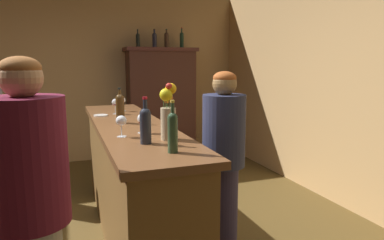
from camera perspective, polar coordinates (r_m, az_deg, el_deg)
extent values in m
cube|color=tan|center=(5.96, -17.70, 6.60)|extent=(5.36, 0.12, 2.74)
cube|color=tan|center=(4.00, 27.40, 4.86)|extent=(0.12, 6.51, 2.74)
cube|color=brown|center=(3.31, -9.79, -10.14)|extent=(0.53, 2.71, 1.02)
cube|color=brown|center=(3.17, -10.05, -0.94)|extent=(0.60, 2.83, 0.05)
cube|color=#48261E|center=(5.87, -5.02, 2.63)|extent=(1.10, 0.40, 1.85)
cube|color=#4F2621|center=(5.84, -5.15, 11.39)|extent=(1.18, 0.46, 0.06)
cylinder|color=#232732|center=(2.33, -7.58, -1.42)|extent=(0.08, 0.08, 0.20)
sphere|color=#232732|center=(2.32, -7.63, 1.03)|extent=(0.08, 0.08, 0.08)
cylinder|color=#232732|center=(2.31, -7.66, 2.20)|extent=(0.03, 0.03, 0.10)
cylinder|color=#AD1521|center=(2.30, -7.69, 3.57)|extent=(0.03, 0.03, 0.02)
cylinder|color=#2C462B|center=(2.09, -3.16, -2.50)|extent=(0.06, 0.06, 0.21)
sphere|color=#2C462B|center=(2.07, -3.19, 0.37)|extent=(0.06, 0.06, 0.06)
cylinder|color=#2C462B|center=(2.06, -3.20, 1.59)|extent=(0.02, 0.02, 0.09)
cylinder|color=gold|center=(2.05, -3.22, 3.03)|extent=(0.02, 0.02, 0.02)
cylinder|color=#493115|center=(3.17, -11.63, 1.51)|extent=(0.07, 0.07, 0.22)
sphere|color=#493115|center=(3.16, -11.70, 3.50)|extent=(0.07, 0.07, 0.07)
cylinder|color=#493115|center=(3.16, -11.72, 4.19)|extent=(0.03, 0.03, 0.08)
cylinder|color=black|center=(3.15, -11.75, 5.02)|extent=(0.03, 0.03, 0.02)
cylinder|color=white|center=(3.97, -11.22, 1.48)|extent=(0.07, 0.07, 0.00)
cylinder|color=white|center=(3.97, -11.24, 2.10)|extent=(0.01, 0.01, 0.08)
ellipsoid|color=white|center=(3.96, -11.28, 3.19)|extent=(0.07, 0.07, 0.07)
ellipsoid|color=maroon|center=(3.96, -11.27, 2.91)|extent=(0.05, 0.05, 0.03)
cylinder|color=white|center=(3.75, -12.38, 0.98)|extent=(0.06, 0.06, 0.00)
cylinder|color=white|center=(3.74, -12.40, 1.66)|extent=(0.01, 0.01, 0.09)
ellipsoid|color=white|center=(3.73, -12.44, 2.86)|extent=(0.07, 0.07, 0.07)
ellipsoid|color=maroon|center=(3.73, -12.43, 2.56)|extent=(0.06, 0.06, 0.03)
cylinder|color=white|center=(2.71, -8.15, -2.07)|extent=(0.07, 0.07, 0.00)
cylinder|color=white|center=(2.70, -8.17, -1.33)|extent=(0.01, 0.01, 0.07)
ellipsoid|color=white|center=(2.69, -8.21, 0.21)|extent=(0.07, 0.07, 0.08)
ellipsoid|color=maroon|center=(2.69, -8.20, -0.26)|extent=(0.05, 0.05, 0.03)
cylinder|color=white|center=(2.59, -11.39, -2.67)|extent=(0.07, 0.07, 0.00)
cylinder|color=white|center=(2.59, -11.42, -1.77)|extent=(0.01, 0.01, 0.08)
ellipsoid|color=white|center=(2.57, -11.48, -0.09)|extent=(0.08, 0.08, 0.07)
cylinder|color=tan|center=(2.44, -3.89, -0.63)|extent=(0.11, 0.11, 0.22)
cylinder|color=#38602D|center=(2.42, -3.45, 2.50)|extent=(0.01, 0.01, 0.22)
sphere|color=#EFAA10|center=(2.41, -3.48, 5.12)|extent=(0.08, 0.08, 0.08)
cylinder|color=#38602D|center=(2.45, -4.01, 1.82)|extent=(0.01, 0.01, 0.16)
sphere|color=orange|center=(2.44, -4.04, 3.65)|extent=(0.08, 0.08, 0.08)
cylinder|color=#38602D|center=(2.43, -4.61, 2.01)|extent=(0.01, 0.01, 0.18)
sphere|color=#D94423|center=(2.43, -4.64, 4.11)|extent=(0.05, 0.05, 0.05)
cylinder|color=#38602D|center=(2.40, -4.24, 1.96)|extent=(0.01, 0.01, 0.18)
sphere|color=gold|center=(2.39, -4.27, 4.12)|extent=(0.09, 0.09, 0.09)
cylinder|color=#38602D|center=(2.40, -3.75, 2.65)|extent=(0.01, 0.01, 0.24)
sphere|color=red|center=(2.39, -3.78, 5.51)|extent=(0.05, 0.05, 0.05)
cylinder|color=white|center=(3.65, -14.66, 0.73)|extent=(0.14, 0.14, 0.01)
cylinder|color=black|center=(5.76, -8.82, 12.57)|extent=(0.06, 0.06, 0.19)
sphere|color=black|center=(5.76, -8.85, 13.49)|extent=(0.06, 0.06, 0.06)
cylinder|color=black|center=(5.77, -8.86, 13.89)|extent=(0.02, 0.02, 0.08)
cylinder|color=black|center=(5.77, -8.87, 14.37)|extent=(0.02, 0.02, 0.02)
cylinder|color=#262536|center=(5.82, -6.14, 12.64)|extent=(0.07, 0.07, 0.20)
sphere|color=#262536|center=(5.83, -6.15, 13.60)|extent=(0.07, 0.07, 0.07)
cylinder|color=#262536|center=(5.83, -6.16, 13.99)|extent=(0.03, 0.03, 0.08)
cylinder|color=black|center=(5.83, -6.17, 14.46)|extent=(0.03, 0.03, 0.02)
cylinder|color=#482D1E|center=(5.87, -4.16, 12.70)|extent=(0.07, 0.07, 0.21)
sphere|color=#482D1E|center=(5.88, -4.17, 13.71)|extent=(0.07, 0.07, 0.07)
cylinder|color=#482D1E|center=(5.88, -4.18, 14.07)|extent=(0.03, 0.03, 0.07)
cylinder|color=black|center=(5.89, -4.18, 14.50)|extent=(0.03, 0.03, 0.02)
cylinder|color=#183222|center=(5.95, -1.68, 12.74)|extent=(0.07, 0.07, 0.22)
sphere|color=#183222|center=(5.96, -1.69, 13.80)|extent=(0.07, 0.07, 0.07)
cylinder|color=#183222|center=(5.96, -1.69, 14.26)|extent=(0.02, 0.02, 0.09)
cylinder|color=#AE271B|center=(5.97, -1.69, 14.79)|extent=(0.03, 0.03, 0.02)
cylinder|color=maroon|center=(1.89, -25.26, -6.12)|extent=(0.38, 0.38, 0.63)
sphere|color=tan|center=(1.83, -26.15, 6.26)|extent=(0.20, 0.20, 0.20)
ellipsoid|color=#9A5B2A|center=(1.83, -26.25, 7.66)|extent=(0.19, 0.19, 0.11)
cylinder|color=#2D2849|center=(2.97, 5.02, -14.75)|extent=(0.24, 0.24, 0.80)
cylinder|color=#272B46|center=(2.76, 5.22, -1.74)|extent=(0.34, 0.34, 0.57)
sphere|color=olive|center=(2.72, 5.34, 5.94)|extent=(0.19, 0.19, 0.19)
ellipsoid|color=#A34F1F|center=(2.71, 5.35, 6.85)|extent=(0.18, 0.18, 0.10)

